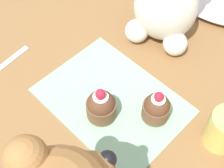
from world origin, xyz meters
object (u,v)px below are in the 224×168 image
(juice_glass, at_px, (224,130))
(cupcake_near_cream_bear, at_px, (156,108))
(teaspoon, at_px, (2,66))
(cupcake_near_tan_bear, at_px, (101,106))

(juice_glass, bearing_deg, cupcake_near_cream_bear, -158.24)
(cupcake_near_cream_bear, distance_m, teaspoon, 0.33)
(cupcake_near_cream_bear, xyz_separation_m, teaspoon, (-0.30, -0.13, -0.03))
(juice_glass, xyz_separation_m, teaspoon, (-0.41, -0.18, -0.03))
(teaspoon, bearing_deg, cupcake_near_tan_bear, -80.31)
(cupcake_near_tan_bear, xyz_separation_m, juice_glass, (0.18, 0.11, 0.00))
(cupcake_near_cream_bear, xyz_separation_m, juice_glass, (0.11, 0.04, 0.01))
(cupcake_near_tan_bear, relative_size, teaspoon, 0.54)
(teaspoon, bearing_deg, juice_glass, -72.93)
(cupcake_near_tan_bear, height_order, juice_glass, cupcake_near_tan_bear)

